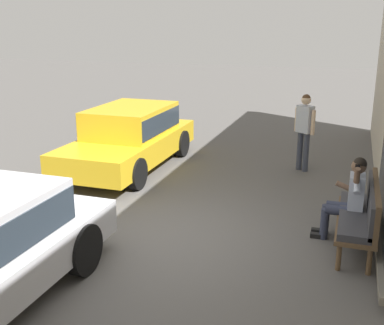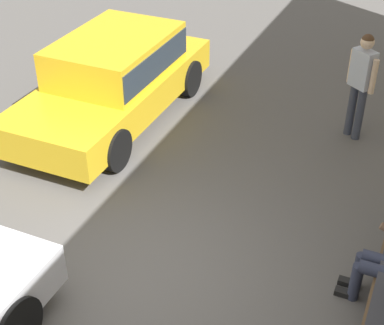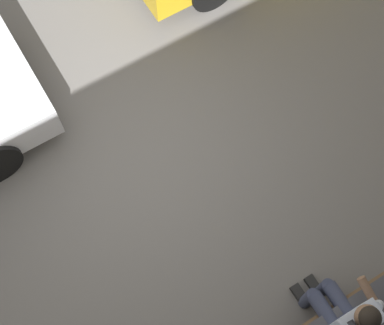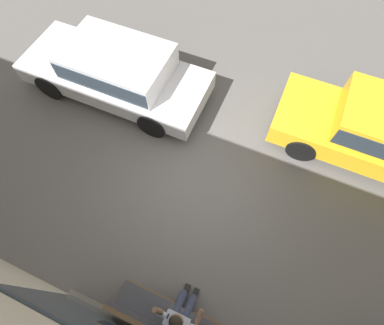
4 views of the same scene
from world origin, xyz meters
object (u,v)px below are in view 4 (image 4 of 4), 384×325
parked_car_near (382,131)px  parked_car_mid (116,70)px  bench (164,323)px  person_on_phone (180,315)px

parked_car_near → parked_car_mid: parked_car_near is taller
bench → person_on_phone: 0.33m
bench → parked_car_near: (-2.68, -5.06, 0.20)m
person_on_phone → parked_car_near: (-2.48, -4.84, 0.07)m
person_on_phone → parked_car_near: bearing=-117.1°
person_on_phone → parked_car_mid: 5.44m
bench → parked_car_near: 5.73m
parked_car_mid → bench: bearing=127.6°
parked_car_near → bench: bearing=62.1°
bench → parked_car_mid: 5.48m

